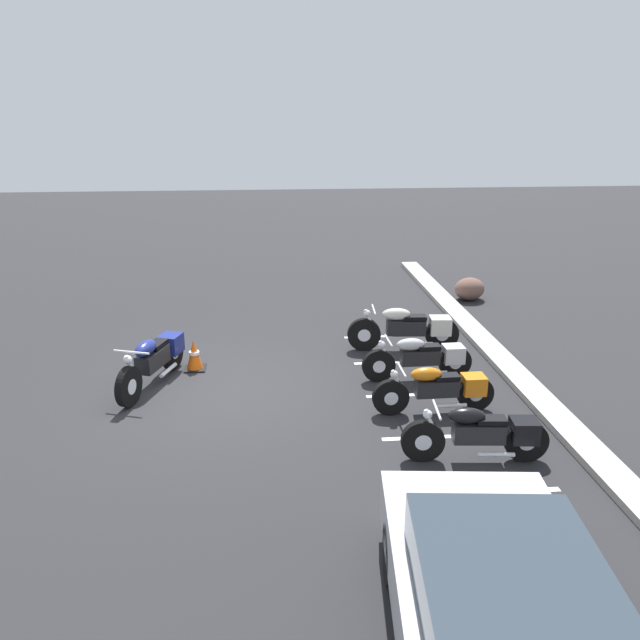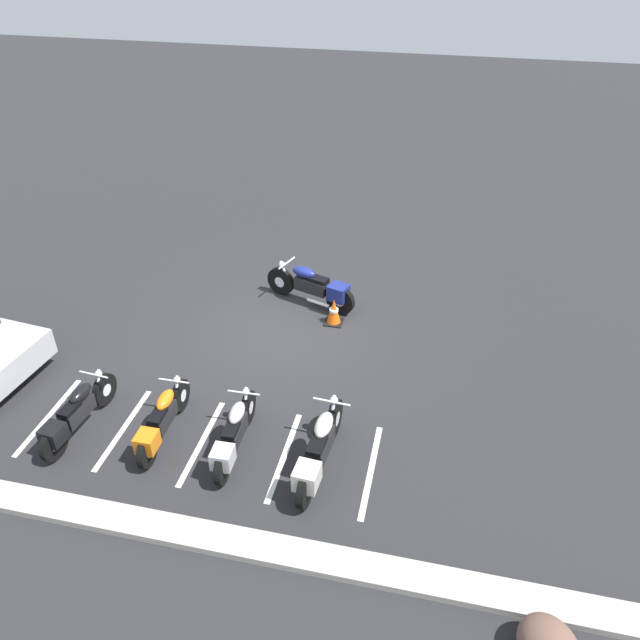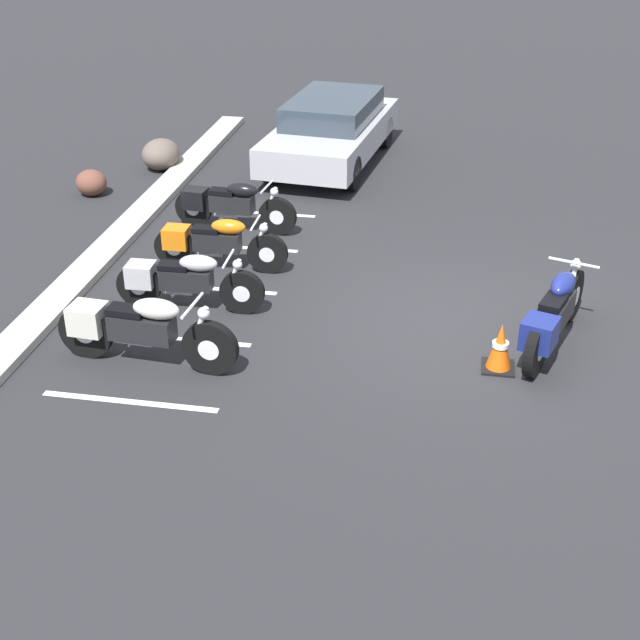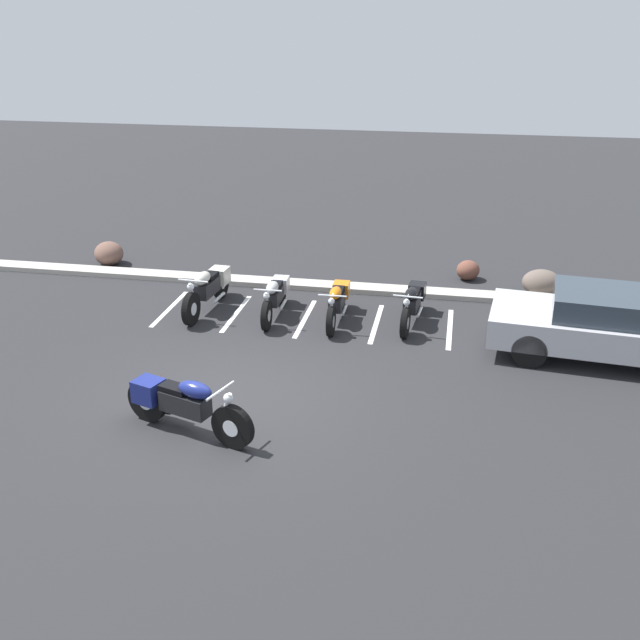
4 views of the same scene
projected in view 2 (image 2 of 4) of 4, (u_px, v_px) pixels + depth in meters
The scene contains 13 objects.
ground at pixel (286, 328), 13.85m from camera, with size 60.00×60.00×0.00m, color #262628.
motorcycle_navy_featured at pixel (314, 287), 14.39m from camera, with size 2.25×1.01×0.92m.
parked_bike_0 at pixel (319, 450), 10.16m from camera, with size 0.65×2.32×0.91m.
parked_bike_1 at pixel (234, 434), 10.52m from camera, with size 0.58×2.06×0.81m.
parked_bike_2 at pixel (161, 420), 10.81m from camera, with size 0.57×2.04×0.80m.
parked_bike_3 at pixel (75, 414), 10.93m from camera, with size 0.59×2.09×0.82m.
concrete_curb at pixel (188, 533), 9.33m from camera, with size 18.00×0.50×0.12m, color #A8A399.
traffic_cone at pixel (334, 312), 13.88m from camera, with size 0.40×0.40×0.61m.
stall_line_0 at pixel (371, 471), 10.42m from camera, with size 0.10×2.10×0.00m, color white.
stall_line_1 at pixel (284, 456), 10.69m from camera, with size 0.10×2.10×0.00m, color white.
stall_line_2 at pixel (202, 442), 10.97m from camera, with size 0.10×2.10×0.00m, color white.
stall_line_3 at pixel (123, 429), 11.24m from camera, with size 0.10×2.10×0.00m, color white.
stall_line_4 at pixel (49, 416), 11.51m from camera, with size 0.10×2.10×0.00m, color white.
Camera 2 is at (-3.24, 10.89, 7.95)m, focal length 35.00 mm.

